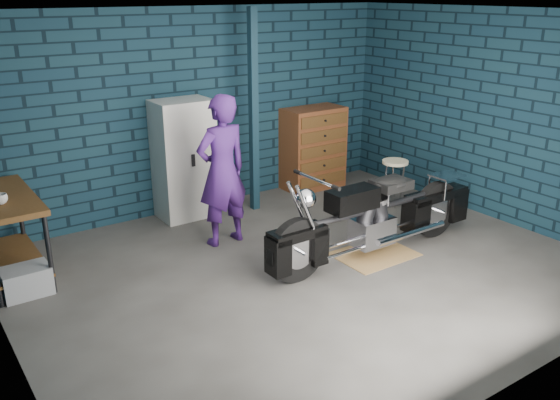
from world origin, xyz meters
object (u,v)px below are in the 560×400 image
Objects in this scene: workbench at (9,237)px; motorcycle at (377,210)px; person at (222,171)px; tool_chest at (314,148)px; shop_stool at (394,183)px; storage_bin at (26,281)px; locker at (185,160)px.

workbench is 0.56× the size of motorcycle.
person is at bearing 133.52° from motorcycle.
shop_stool is (0.44, -1.28, -0.29)m from tool_chest.
storage_bin is (-3.53, 1.30, -0.40)m from motorcycle.
shop_stool is at bearing -2.55° from storage_bin.
motorcycle is at bearing -141.59° from shop_stool.
motorcycle is 2.01× the size of tool_chest.
tool_chest is (2.17, 1.05, -0.28)m from person.
storage_bin is at bearing -3.73° from person.
person is at bearing 0.20° from storage_bin.
person is 2.43m from tool_chest.
person is (-1.25, 1.31, 0.35)m from motorcycle.
motorcycle is 3.78m from storage_bin.
shop_stool is at bearing -8.31° from workbench.
motorcycle is (3.55, -1.80, 0.09)m from workbench.
shop_stool is at bearing -70.93° from tool_chest.
tool_chest is at bearing 7.17° from workbench.
storage_bin is 4.90m from shop_stool.
locker reaches higher than motorcycle.
locker is at bearing 24.75° from storage_bin.
workbench is 2.14× the size of shop_stool.
person is 2.40m from storage_bin.
tool_chest is (0.92, 2.36, 0.07)m from motorcycle.
motorcycle is 3.79× the size of shop_stool.
tool_chest reaches higher than shop_stool.
workbench is 0.78× the size of person.
tool_chest is (2.15, 0.00, -0.17)m from locker.
workbench is 3.98m from motorcycle.
shop_stool is at bearing 38.33° from motorcycle.
person is 2.69m from shop_stool.
person is at bearing 175.07° from shop_stool.
storage_bin is 0.71× the size of shop_stool.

